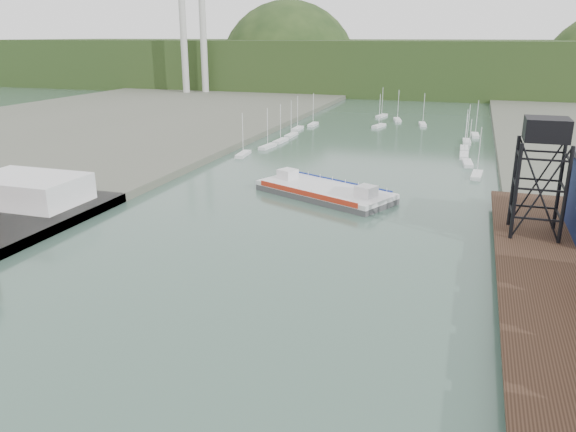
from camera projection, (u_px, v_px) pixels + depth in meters
The scene contains 7 objects.
east_pier at pixel (559, 272), 65.84m from camera, with size 14.00×70.00×2.45m.
white_shed at pixel (28, 189), 93.80m from camera, with size 18.00×12.00×4.50m, color silver.
lift_tower at pixel (546, 137), 73.97m from camera, with size 6.50×6.50×16.00m.
marina_sailboats at pixel (378, 137), 161.78m from camera, with size 57.71×92.65×0.90m.
smokestacks at pixel (193, 32), 269.19m from camera, with size 11.20×8.20×60.00m.
distant_hills at pixel (421, 70), 307.20m from camera, with size 500.00×120.00×80.00m.
chain_ferry at pixel (324, 191), 103.34m from camera, with size 27.63×20.03×3.70m.
Camera 1 is at (25.62, -22.54, 28.41)m, focal length 35.00 mm.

